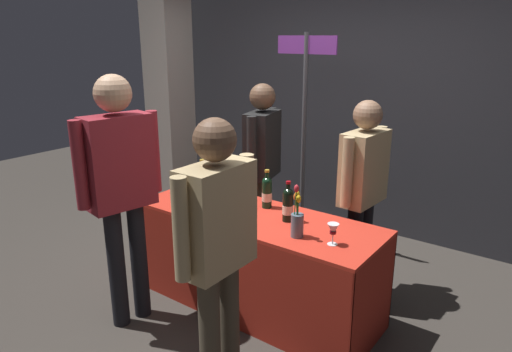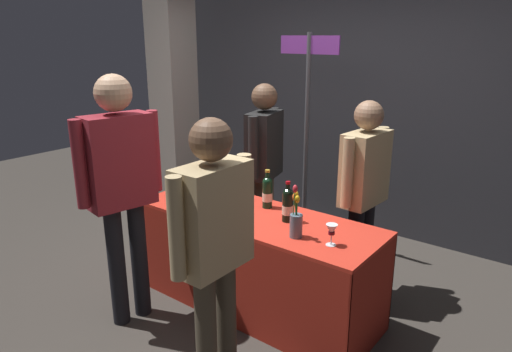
{
  "view_description": "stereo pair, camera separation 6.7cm",
  "coord_description": "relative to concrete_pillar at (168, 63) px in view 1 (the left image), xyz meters",
  "views": [
    {
      "loc": [
        1.88,
        -2.55,
        2.02
      ],
      "look_at": [
        0.0,
        0.0,
        1.05
      ],
      "focal_mm": 32.45,
      "sensor_mm": 36.0,
      "label": 1
    },
    {
      "loc": [
        1.93,
        -2.51,
        2.02
      ],
      "look_at": [
        0.0,
        0.0,
        1.05
      ],
      "focal_mm": 32.45,
      "sensor_mm": 36.0,
      "label": 2
    }
  ],
  "objects": [
    {
      "name": "display_bottle_3",
      "position": [
        1.31,
        -0.91,
        -0.84
      ],
      "size": [
        0.08,
        0.08,
        0.33
      ],
      "color": "black",
      "rests_on": "tasting_table"
    },
    {
      "name": "taster_foreground_right",
      "position": [
        2.23,
        -1.8,
        -0.76
      ],
      "size": [
        0.22,
        0.6,
        1.63
      ],
      "rotation": [
        0.0,
        0.0,
        1.57
      ],
      "color": "#4C4233",
      "rests_on": "ground_plane"
    },
    {
      "name": "tasting_table",
      "position": [
        1.85,
        -0.94,
        -1.22
      ],
      "size": [
        1.89,
        0.67,
        0.75
      ],
      "color": "red",
      "rests_on": "ground_plane"
    },
    {
      "name": "brochure_stand",
      "position": [
        1.76,
        -1.06,
        -0.92
      ],
      "size": [
        0.08,
        0.12,
        0.12
      ],
      "primitive_type": "cube",
      "rotation": [
        0.11,
        0.0,
        5.23
      ],
      "color": "silver",
      "rests_on": "tasting_table"
    },
    {
      "name": "back_partition",
      "position": [
        1.85,
        1.06,
        -0.2
      ],
      "size": [
        6.09,
        0.12,
        3.07
      ],
      "primitive_type": "cube",
      "color": "#2D2D33",
      "rests_on": "ground_plane"
    },
    {
      "name": "booth_signpost",
      "position": [
        1.55,
        0.23,
        -0.46
      ],
      "size": [
        0.6,
        0.04,
        2.05
      ],
      "color": "#47474C",
      "rests_on": "ground_plane"
    },
    {
      "name": "wine_glass_near_vendor",
      "position": [
        2.54,
        -1.05,
        -0.88
      ],
      "size": [
        0.07,
        0.07,
        0.14
      ],
      "color": "silver",
      "rests_on": "tasting_table"
    },
    {
      "name": "display_bottle_1",
      "position": [
        2.1,
        -0.9,
        -0.86
      ],
      "size": [
        0.08,
        0.08,
        0.3
      ],
      "color": "black",
      "rests_on": "tasting_table"
    },
    {
      "name": "vendor_presenter",
      "position": [
        1.43,
        -0.28,
        -0.76
      ],
      "size": [
        0.3,
        0.55,
        1.63
      ],
      "rotation": [
        0.0,
        0.0,
        -1.32
      ],
      "color": "#4C4233",
      "rests_on": "ground_plane"
    },
    {
      "name": "display_bottle_2",
      "position": [
        1.55,
        -1.08,
        -0.83
      ],
      "size": [
        0.07,
        0.07,
        0.34
      ],
      "color": "#192333",
      "rests_on": "tasting_table"
    },
    {
      "name": "featured_wine_bottle",
      "position": [
        1.2,
        -0.78,
        -0.83
      ],
      "size": [
        0.08,
        0.08,
        0.35
      ],
      "color": "black",
      "rests_on": "tasting_table"
    },
    {
      "name": "vendor_assistant",
      "position": [
        2.4,
        -0.3,
        -0.8
      ],
      "size": [
        0.24,
        0.59,
        1.57
      ],
      "rotation": [
        0.0,
        0.0,
        -1.64
      ],
      "color": "black",
      "rests_on": "ground_plane"
    },
    {
      "name": "display_bottle_0",
      "position": [
        1.82,
        -0.76,
        -0.86
      ],
      "size": [
        0.08,
        0.08,
        0.3
      ],
      "color": "black",
      "rests_on": "tasting_table"
    },
    {
      "name": "taster_foreground_left",
      "position": [
        1.22,
        -1.63,
        -0.65
      ],
      "size": [
        0.29,
        0.61,
        1.79
      ],
      "rotation": [
        0.0,
        0.0,
        1.38
      ],
      "color": "black",
      "rests_on": "ground_plane"
    },
    {
      "name": "concrete_pillar",
      "position": [
        0.0,
        0.0,
        0.0
      ],
      "size": [
        0.38,
        0.38,
        3.47
      ],
      "primitive_type": "cube",
      "color": "gray",
      "rests_on": "ground_plane"
    },
    {
      "name": "flower_vase",
      "position": [
        2.29,
        -1.09,
        -0.87
      ],
      "size": [
        0.08,
        0.09,
        0.37
      ],
      "color": "slate",
      "rests_on": "tasting_table"
    },
    {
      "name": "ground_plane",
      "position": [
        1.85,
        -0.94,
        -1.74
      ],
      "size": [
        12.0,
        12.0,
        0.0
      ],
      "primitive_type": "plane",
      "color": "#38332D"
    }
  ]
}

